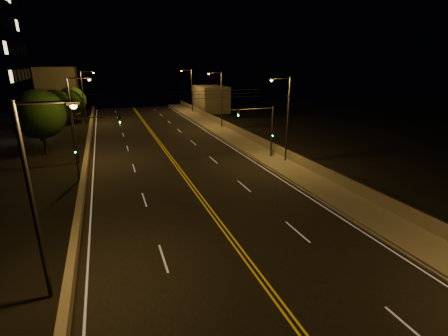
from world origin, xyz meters
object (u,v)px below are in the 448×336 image
object	(u,v)px
streetlight_4	(38,192)
traffic_signal_right	(264,127)
tree_1	(37,113)
tree_3	(72,100)
streetlight_3	(191,88)
streetlight_1	(286,115)
streetlight_6	(84,94)
streetlight_2	(220,97)
traffic_signal_left	(85,140)
tree_0	(40,114)
tree_2	(55,105)
streetlight_5	(74,115)

from	to	relation	value
streetlight_4	traffic_signal_right	bearing A→B (deg)	41.15
traffic_signal_right	streetlight_4	bearing A→B (deg)	-138.85
tree_1	tree_3	world-z (taller)	tree_3
streetlight_3	tree_1	xyz separation A→B (m)	(-27.49, -18.87, -1.47)
streetlight_1	streetlight_6	bearing A→B (deg)	122.34
streetlight_2	traffic_signal_right	world-z (taller)	streetlight_2
streetlight_2	tree_1	size ratio (longest dim) A/B	1.50
traffic_signal_left	tree_1	size ratio (longest dim) A/B	0.98
streetlight_3	tree_1	world-z (taller)	streetlight_3
tree_1	tree_3	bearing A→B (deg)	74.65
streetlight_1	traffic_signal_right	bearing A→B (deg)	127.59
streetlight_2	streetlight_4	size ratio (longest dim) A/B	1.00
streetlight_1	streetlight_4	xyz separation A→B (m)	(-21.46, -15.44, 0.00)
tree_0	tree_1	xyz separation A→B (m)	(-1.88, 8.91, -1.02)
tree_3	streetlight_2	bearing A→B (deg)	-30.92
tree_2	tree_3	xyz separation A→B (m)	(2.05, 6.77, -0.05)
streetlight_2	streetlight_5	size ratio (longest dim) A/B	1.00
streetlight_3	streetlight_5	bearing A→B (deg)	-122.98
streetlight_5	tree_3	bearing A→B (deg)	94.77
streetlight_1	tree_1	xyz separation A→B (m)	(-27.49, 22.08, -1.47)
streetlight_3	tree_2	world-z (taller)	streetlight_3
traffic_signal_right	tree_1	bearing A→B (deg)	142.25
streetlight_2	streetlight_6	distance (m)	24.83
streetlight_1	streetlight_3	xyz separation A→B (m)	(0.00, 40.95, 0.00)
traffic_signal_right	tree_0	distance (m)	26.58
traffic_signal_left	tree_0	size ratio (longest dim) A/B	0.78
streetlight_1	traffic_signal_right	xyz separation A→B (m)	(-1.52, 1.98, -1.53)
tree_2	tree_3	bearing A→B (deg)	73.13
streetlight_3	tree_3	world-z (taller)	streetlight_3
tree_1	traffic_signal_left	bearing A→B (deg)	-70.41
streetlight_6	traffic_signal_left	size ratio (longest dim) A/B	1.53
traffic_signal_right	tree_1	xyz separation A→B (m)	(-25.97, 20.10, 0.05)
streetlight_1	streetlight_2	xyz separation A→B (m)	(0.00, 21.39, 0.00)
streetlight_5	tree_1	distance (m)	15.50
tree_0	streetlight_2	bearing A→B (deg)	17.79
streetlight_1	streetlight_4	bearing A→B (deg)	-144.26
tree_1	tree_2	distance (m)	6.98
traffic_signal_right	tree_3	distance (m)	40.34
tree_2	traffic_signal_right	bearing A→B (deg)	-47.88
streetlight_1	tree_2	world-z (taller)	streetlight_1
streetlight_4	streetlight_1	bearing A→B (deg)	35.74
streetlight_2	traffic_signal_left	size ratio (longest dim) A/B	1.53
tree_1	tree_2	bearing A→B (deg)	76.21
streetlight_1	streetlight_3	distance (m)	40.95
streetlight_1	tree_3	size ratio (longest dim) A/B	1.41
streetlight_1	streetlight_3	size ratio (longest dim) A/B	1.00
streetlight_1	streetlight_5	bearing A→B (deg)	159.83
tree_2	tree_3	world-z (taller)	tree_2
streetlight_6	streetlight_1	bearing A→B (deg)	-57.66
traffic_signal_right	tree_2	distance (m)	36.24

